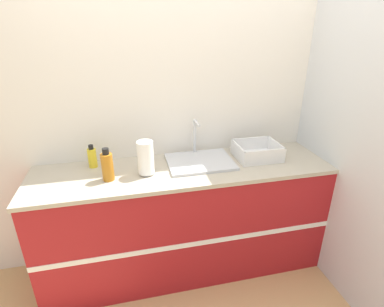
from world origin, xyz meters
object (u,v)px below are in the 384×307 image
at_px(paper_towel_roll, 146,158).
at_px(sink, 200,160).
at_px(bottle_amber, 107,166).
at_px(dish_rack, 257,153).
at_px(bottle_yellow, 92,157).

bearing_deg(paper_towel_roll, sink, 13.74).
relative_size(paper_towel_roll, bottle_amber, 1.06).
height_order(paper_towel_roll, bottle_amber, paper_towel_roll).
distance_m(dish_rack, bottle_yellow, 1.25).
relative_size(sink, paper_towel_roll, 2.01).
height_order(sink, bottle_yellow, sink).
relative_size(dish_rack, bottle_yellow, 1.93).
bearing_deg(paper_towel_roll, bottle_amber, -174.50).
bearing_deg(dish_rack, bottle_yellow, 174.61).
distance_m(bottle_yellow, bottle_amber, 0.26).
xyz_separation_m(sink, dish_rack, (0.46, -0.01, 0.02)).
bearing_deg(bottle_yellow, dish_rack, -5.39).
bearing_deg(sink, bottle_amber, -169.38).
bearing_deg(bottle_yellow, paper_towel_roll, -28.89).
bearing_deg(bottle_yellow, sink, -7.63).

